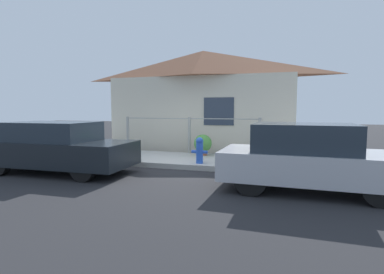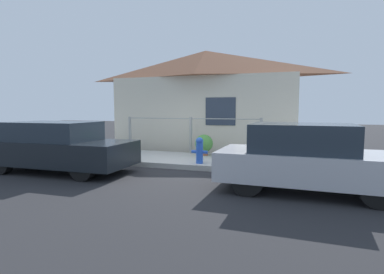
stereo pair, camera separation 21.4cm
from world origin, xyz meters
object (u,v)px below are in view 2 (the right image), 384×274
object	(u,v)px
car_right	(306,158)
potted_plant_near_hydrant	(204,144)
car_left	(58,147)
fire_hydrant	(200,150)

from	to	relation	value
car_right	potted_plant_near_hydrant	world-z (taller)	car_right
car_right	potted_plant_near_hydrant	size ratio (longest dim) A/B	5.22
car_left	car_right	size ratio (longest dim) A/B	1.10
car_left	fire_hydrant	distance (m)	3.84
car_left	potted_plant_near_hydrant	size ratio (longest dim) A/B	5.75
fire_hydrant	potted_plant_near_hydrant	xyz separation A→B (m)	(-0.29, 1.47, -0.00)
car_right	fire_hydrant	world-z (taller)	car_right
car_right	potted_plant_near_hydrant	distance (m)	4.35
fire_hydrant	potted_plant_near_hydrant	bearing A→B (deg)	101.29
car_left	fire_hydrant	xyz separation A→B (m)	(3.47, 1.63, -0.14)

